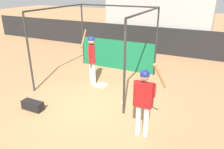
{
  "coord_description": "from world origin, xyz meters",
  "views": [
    {
      "loc": [
        3.2,
        -5.16,
        3.59
      ],
      "look_at": [
        0.5,
        0.5,
        1.04
      ],
      "focal_mm": 35.0,
      "sensor_mm": 36.0,
      "label": 1
    }
  ],
  "objects_px": {
    "player_waiting": "(144,97)",
    "baseball": "(122,103)",
    "player_batter": "(92,55)",
    "equipment_bag": "(33,105)"
  },
  "relations": [
    {
      "from": "player_waiting",
      "to": "equipment_bag",
      "type": "distance_m",
      "value": 3.61
    },
    {
      "from": "player_batter",
      "to": "baseball",
      "type": "height_order",
      "value": "player_batter"
    },
    {
      "from": "player_batter",
      "to": "equipment_bag",
      "type": "height_order",
      "value": "player_batter"
    },
    {
      "from": "player_waiting",
      "to": "baseball",
      "type": "relative_size",
      "value": 27.98
    },
    {
      "from": "baseball",
      "to": "player_batter",
      "type": "bearing_deg",
      "value": 149.56
    },
    {
      "from": "player_waiting",
      "to": "baseball",
      "type": "height_order",
      "value": "player_waiting"
    },
    {
      "from": "player_batter",
      "to": "player_waiting",
      "type": "xyz_separation_m",
      "value": [
        2.77,
        -2.24,
        -0.07
      ]
    },
    {
      "from": "player_batter",
      "to": "equipment_bag",
      "type": "xyz_separation_m",
      "value": [
        -0.7,
        -2.49,
        -1.03
      ]
    },
    {
      "from": "player_waiting",
      "to": "baseball",
      "type": "bearing_deg",
      "value": 129.87
    },
    {
      "from": "player_batter",
      "to": "baseball",
      "type": "relative_size",
      "value": 27.52
    }
  ]
}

